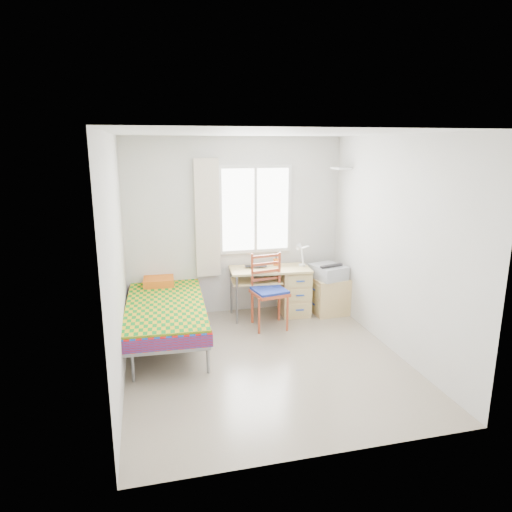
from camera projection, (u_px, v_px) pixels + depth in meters
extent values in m
plane|color=#BCAD93|center=(265.00, 361.00, 5.39)|extent=(3.50, 3.50, 0.00)
plane|color=white|center=(267.00, 133.00, 4.77)|extent=(3.50, 3.50, 0.00)
plane|color=silver|center=(235.00, 227.00, 6.73)|extent=(3.20, 0.00, 3.20)
plane|color=silver|center=(117.00, 262.00, 4.71)|extent=(0.00, 3.50, 3.50)
plane|color=silver|center=(395.00, 246.00, 5.45)|extent=(0.00, 3.50, 3.50)
cube|color=white|center=(255.00, 210.00, 6.72)|extent=(1.10, 0.04, 1.30)
cube|color=white|center=(255.00, 210.00, 6.71)|extent=(1.00, 0.02, 1.20)
cube|color=white|center=(256.00, 210.00, 6.70)|extent=(0.04, 0.02, 1.20)
cube|color=beige|center=(207.00, 219.00, 6.53)|extent=(0.35, 0.05, 1.70)
cube|color=white|center=(341.00, 168.00, 6.54)|extent=(0.20, 0.32, 0.03)
cube|color=gray|center=(166.00, 316.00, 5.82)|extent=(1.04, 2.14, 0.06)
cube|color=#AD0B0B|center=(166.00, 309.00, 5.80)|extent=(1.08, 2.16, 0.15)
cube|color=gold|center=(165.00, 304.00, 5.76)|extent=(1.05, 2.04, 0.03)
cube|color=tan|center=(161.00, 274.00, 6.72)|extent=(1.01, 0.09, 0.58)
cube|color=orange|center=(159.00, 281.00, 6.46)|extent=(0.44, 0.38, 0.11)
cylinder|color=gray|center=(133.00, 367.00, 4.87)|extent=(0.04, 0.04, 0.34)
cylinder|color=gray|center=(190.00, 303.00, 6.85)|extent=(0.04, 0.04, 0.34)
cube|color=tan|center=(270.00, 269.00, 6.65)|extent=(1.20, 0.63, 0.03)
cube|color=tan|center=(294.00, 291.00, 6.82)|extent=(0.45, 0.54, 0.70)
cube|color=tan|center=(256.00, 280.00, 6.64)|extent=(0.74, 0.55, 0.02)
cylinder|color=gray|center=(237.00, 301.00, 6.41)|extent=(0.03, 0.03, 0.70)
cylinder|color=gray|center=(231.00, 291.00, 6.82)|extent=(0.03, 0.03, 0.70)
cube|color=#AC3F21|center=(270.00, 293.00, 6.27)|extent=(0.51, 0.51, 0.04)
cube|color=navy|center=(270.00, 291.00, 6.27)|extent=(0.49, 0.49, 0.04)
cube|color=#AC3F21|center=(266.00, 268.00, 6.39)|extent=(0.40, 0.10, 0.44)
cylinder|color=#AC3F21|center=(259.00, 316.00, 6.10)|extent=(0.03, 0.03, 0.50)
cylinder|color=#AC3F21|center=(279.00, 287.00, 6.50)|extent=(0.04, 0.04, 1.02)
cube|color=tan|center=(329.00, 296.00, 6.85)|extent=(0.52, 0.48, 0.55)
cube|color=tan|center=(314.00, 289.00, 6.76)|extent=(0.03, 0.41, 0.20)
cube|color=tan|center=(313.00, 303.00, 6.82)|extent=(0.03, 0.41, 0.20)
cube|color=#AFB2B7|center=(328.00, 272.00, 6.77)|extent=(0.53, 0.57, 0.20)
cube|color=black|center=(328.00, 265.00, 6.74)|extent=(0.42, 0.47, 0.02)
imported|color=black|center=(256.00, 267.00, 6.65)|extent=(0.36, 0.26, 0.03)
cylinder|color=orange|center=(276.00, 262.00, 6.81)|extent=(0.08, 0.08, 0.10)
cylinder|color=white|center=(302.00, 265.00, 6.77)|extent=(0.10, 0.10, 0.03)
cylinder|color=white|center=(302.00, 256.00, 6.74)|extent=(0.02, 0.12, 0.27)
cylinder|color=white|center=(303.00, 248.00, 6.63)|extent=(0.13, 0.24, 0.11)
cone|color=white|center=(300.00, 248.00, 6.51)|extent=(0.14, 0.15, 0.13)
imported|color=gray|center=(253.00, 278.00, 6.65)|extent=(0.17, 0.23, 0.02)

